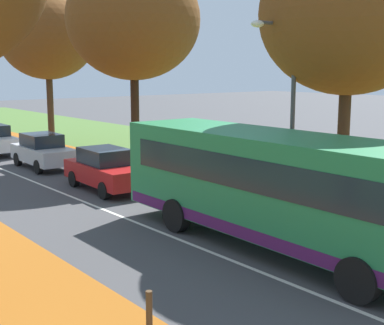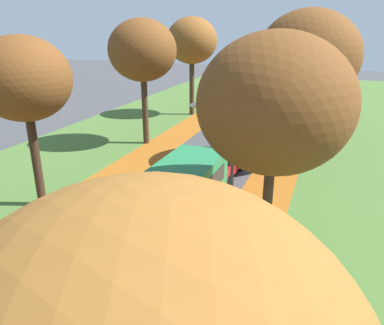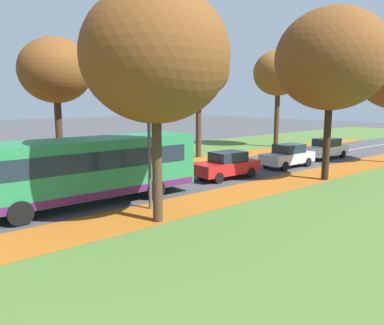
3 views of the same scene
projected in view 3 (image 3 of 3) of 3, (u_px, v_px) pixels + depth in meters
The scene contains 16 objects.
grass_verge_left at pixel (167, 154), 32.99m from camera, with size 12.00×90.00×0.01m, color #476B2D.
leaf_litter_left at pixel (136, 169), 25.70m from camera, with size 2.80×60.00×0.00m, color #9E5619.
grass_verge_right at pixel (380, 193), 19.11m from camera, with size 12.00×90.00×0.01m, color #476B2D.
leaf_litter_right at pixel (233, 194), 18.77m from camera, with size 2.80×60.00×0.00m, color #9E5619.
road_centre_line at pixel (245, 168), 26.05m from camera, with size 0.12×80.00×0.01m, color silver.
tree_left_near at pixel (56, 71), 22.82m from camera, with size 4.40×4.40×8.45m.
tree_left_mid at pixel (199, 71), 29.99m from camera, with size 5.00×5.00×9.31m.
tree_left_far at pixel (278, 73), 36.85m from camera, with size 4.95×4.95×9.56m.
tree_right_near at pixel (155, 56), 13.61m from camera, with size 5.48×5.48×8.74m.
tree_right_mid at pixel (332, 60), 21.10m from camera, with size 6.36×6.36×9.81m.
bollard_third at pixel (20, 182), 19.89m from camera, with size 0.12×0.12×0.72m, color #4C3823.
streetlamp_right at pixel (145, 123), 15.94m from camera, with size 1.89×0.28×6.00m.
bus at pixel (86, 167), 16.76m from camera, with size 2.79×10.44×2.98m.
car_red_lead at pixel (227, 165), 22.53m from camera, with size 1.93×4.27×1.62m.
car_silver_following at pixel (288, 156), 26.31m from camera, with size 1.88×4.25×1.62m.
car_white_third_in_line at pixel (326, 148), 30.24m from camera, with size 1.87×4.24×1.62m.
Camera 3 is at (17.21, 0.66, 4.69)m, focal length 35.00 mm.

